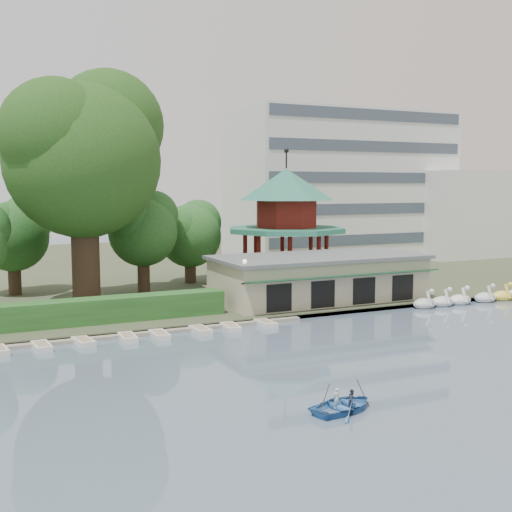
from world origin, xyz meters
TOP-DOWN VIEW (x-y plane):
  - ground_plane at (0.00, 0.00)m, footprint 220.00×220.00m
  - shore at (0.00, 52.00)m, footprint 220.00×70.00m
  - embankment at (0.00, 17.30)m, footprint 220.00×0.60m
  - dock at (-12.00, 17.20)m, footprint 34.00×1.60m
  - boathouse at (10.00, 21.97)m, footprint 18.60×9.39m
  - pavilion at (12.00, 32.00)m, footprint 12.40×12.40m
  - office_building at (32.67, 49.00)m, footprint 38.00×18.00m
  - hedge at (-15.00, 20.50)m, footprint 30.00×2.00m
  - lamp_post at (1.50, 19.00)m, footprint 0.36×0.36m
  - big_tree at (-8.83, 28.21)m, footprint 14.01×13.06m
  - small_trees at (-11.04, 32.28)m, footprint 39.32×16.18m
  - swan_boats at (23.47, 16.45)m, footprint 13.73×1.92m
  - moored_rowboats at (-12.74, 15.86)m, footprint 30.02×2.76m
  - rowboat_with_passengers at (-2.85, -1.88)m, footprint 5.64×4.64m

SIDE VIEW (x-z plane):
  - ground_plane at x=0.00m, z-range 0.00..0.00m
  - dock at x=-12.00m, z-range 0.00..0.24m
  - embankment at x=0.00m, z-range 0.00..0.30m
  - moored_rowboats at x=-12.74m, z-range 0.00..0.36m
  - shore at x=0.00m, z-range 0.00..0.40m
  - swan_boats at x=23.47m, z-range -0.56..1.35m
  - rowboat_with_passengers at x=-2.85m, z-range -0.50..1.51m
  - hedge at x=-15.00m, z-range 0.40..2.20m
  - boathouse at x=10.00m, z-range 0.42..4.32m
  - lamp_post at x=1.50m, z-range 1.20..5.48m
  - small_trees at x=-11.04m, z-range 1.20..10.72m
  - pavilion at x=12.00m, z-range 0.73..14.23m
  - office_building at x=32.67m, z-range -0.27..19.73m
  - big_tree at x=-8.83m, z-range 3.47..23.35m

